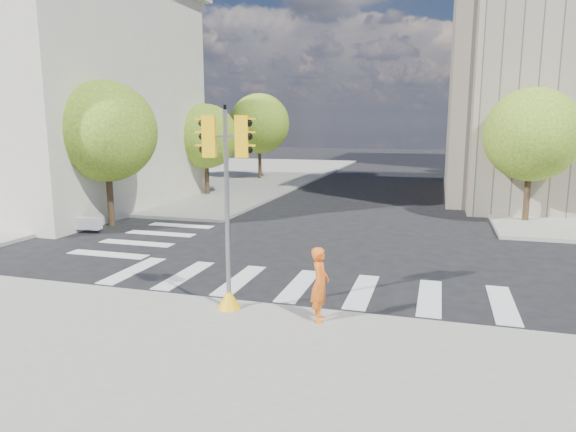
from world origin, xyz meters
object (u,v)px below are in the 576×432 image
object	(u,v)px
lamp_far	(501,123)
planter_wall	(37,221)
photographer	(320,284)
traffic_signal	(227,225)
lamp_near	(531,123)

from	to	relation	value
lamp_far	planter_wall	world-z (taller)	lamp_far
lamp_far	photographer	size ratio (longest dim) A/B	4.78
lamp_far	traffic_signal	size ratio (longest dim) A/B	1.68
photographer	lamp_far	bearing A→B (deg)	-16.74
lamp_near	planter_wall	bearing A→B (deg)	-150.74
lamp_near	lamp_far	xyz separation A→B (m)	(0.00, 14.00, 0.00)
traffic_signal	planter_wall	bearing A→B (deg)	138.91
lamp_near	planter_wall	world-z (taller)	lamp_near
lamp_far	planter_wall	distance (m)	33.50
traffic_signal	planter_wall	size ratio (longest dim) A/B	0.80
lamp_near	planter_wall	xyz separation A→B (m)	(-21.00, -11.77, -4.18)
lamp_near	traffic_signal	xyz separation A→B (m)	(-9.14, -18.60, -2.37)
lamp_far	planter_wall	xyz separation A→B (m)	(-21.00, -25.77, -4.18)
lamp_near	traffic_signal	size ratio (longest dim) A/B	1.68
lamp_near	photographer	xyz separation A→B (m)	(-6.88, -18.72, -3.58)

